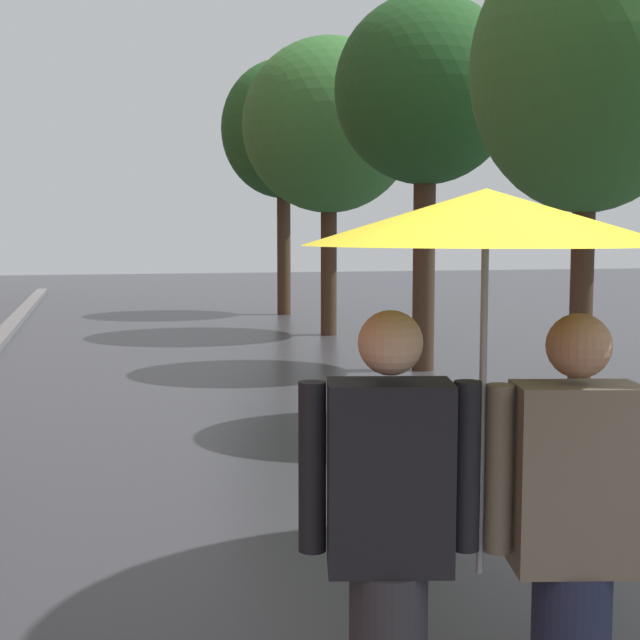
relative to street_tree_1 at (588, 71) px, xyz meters
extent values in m
cylinder|color=#473323|center=(0.00, 0.00, -2.21)|extent=(0.22, 0.22, 2.44)
ellipsoid|color=#387533|center=(0.00, 0.00, 0.02)|extent=(2.21, 2.21, 2.70)
cylinder|color=#473323|center=(-0.14, 3.94, -1.99)|extent=(0.31, 0.31, 2.88)
ellipsoid|color=#235623|center=(-0.14, 3.94, 0.41)|extent=(2.48, 2.48, 2.55)
cylinder|color=#473323|center=(-0.34, 8.40, -2.10)|extent=(0.30, 0.30, 2.66)
ellipsoid|color=#387533|center=(-0.34, 8.40, 0.43)|extent=(3.17, 3.17, 3.18)
cylinder|color=#473323|center=(-0.29, 12.71, -1.89)|extent=(0.31, 0.31, 3.08)
ellipsoid|color=#235623|center=(-0.29, 12.71, 0.83)|extent=(2.84, 2.84, 3.15)
cube|color=black|center=(-3.63, -5.08, -2.29)|extent=(0.44, 0.30, 0.62)
sphere|color=tan|center=(-3.63, -5.08, -1.86)|extent=(0.21, 0.21, 0.21)
cylinder|color=black|center=(-3.88, -5.02, -2.26)|extent=(0.09, 0.09, 0.56)
cylinder|color=black|center=(-3.39, -5.13, -2.26)|extent=(0.09, 0.09, 0.56)
cube|color=#665B4C|center=(-3.04, -5.21, -2.30)|extent=(0.44, 0.30, 0.61)
sphere|color=#9E7051|center=(-3.04, -5.21, -1.87)|extent=(0.21, 0.21, 0.21)
cylinder|color=#665B4C|center=(-3.28, -5.16, -2.27)|extent=(0.09, 0.09, 0.55)
cylinder|color=#9E9EA3|center=(-3.33, -5.12, -2.08)|extent=(0.02, 0.02, 1.10)
cone|color=yellow|center=(-3.33, -5.12, -1.46)|extent=(1.18, 1.18, 0.18)
camera|label=1|loc=(-4.54, -7.79, -1.51)|focal=50.62mm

